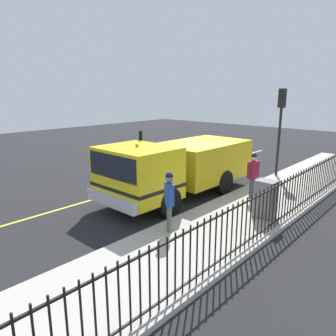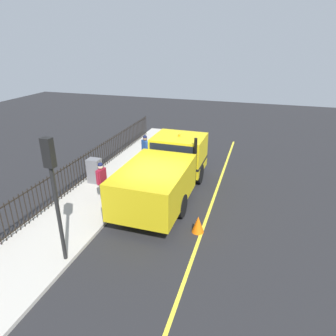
% 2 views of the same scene
% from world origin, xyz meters
% --- Properties ---
extents(ground_plane, '(50.31, 50.31, 0.00)m').
position_xyz_m(ground_plane, '(0.00, 0.00, 0.00)').
color(ground_plane, '#232326').
rests_on(ground_plane, ground).
extents(sidewalk_slab, '(2.90, 22.87, 0.13)m').
position_xyz_m(sidewalk_slab, '(2.98, 0.00, 0.07)').
color(sidewalk_slab, '#B7B2A8').
rests_on(sidewalk_slab, ground).
extents(lane_marking, '(0.12, 20.58, 0.01)m').
position_xyz_m(lane_marking, '(-2.09, 0.00, 0.00)').
color(lane_marking, yellow).
rests_on(lane_marking, ground).
extents(work_truck, '(2.60, 6.81, 2.56)m').
position_xyz_m(work_truck, '(0.04, -1.58, 1.29)').
color(work_truck, yellow).
rests_on(work_truck, ground).
extents(worker_standing, '(0.51, 0.48, 1.72)m').
position_xyz_m(worker_standing, '(2.11, -4.16, 1.19)').
color(worker_standing, '#264C99').
rests_on(worker_standing, sidewalk_slab).
extents(pedestrian_distant, '(0.25, 0.63, 1.71)m').
position_xyz_m(pedestrian_distant, '(2.49, 0.00, 1.18)').
color(pedestrian_distant, maroon).
rests_on(pedestrian_distant, sidewalk_slab).
extents(iron_fence, '(0.04, 19.47, 1.37)m').
position_xyz_m(iron_fence, '(4.24, 0.00, 0.83)').
color(iron_fence, black).
rests_on(iron_fence, sidewalk_slab).
extents(traffic_light_near, '(0.31, 0.22, 4.00)m').
position_xyz_m(traffic_light_near, '(1.74, 3.86, 2.97)').
color(traffic_light_near, black).
rests_on(traffic_light_near, sidewalk_slab).
extents(utility_cabinet, '(0.62, 0.49, 1.20)m').
position_xyz_m(utility_cabinet, '(3.67, -1.41, 0.73)').
color(utility_cabinet, slate).
rests_on(utility_cabinet, sidewalk_slab).
extents(traffic_cone, '(0.46, 0.46, 0.65)m').
position_xyz_m(traffic_cone, '(-1.94, 1.01, 0.33)').
color(traffic_cone, orange).
rests_on(traffic_cone, ground).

